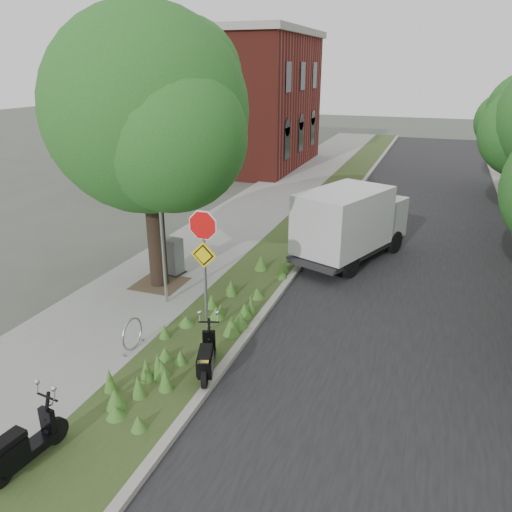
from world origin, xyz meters
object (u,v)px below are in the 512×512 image
Objects in this scene: box_truck at (350,221)px; scooter_far at (19,452)px; scooter_near at (206,362)px; utility_cabinet at (170,256)px; sign_assembly at (204,248)px.

scooter_far is at bearing -105.62° from box_truck.
scooter_near is 1.30× the size of utility_cabinet.
utility_cabinet is (-2.72, 3.09, -1.67)m from sign_assembly.
scooter_far reaches higher than scooter_near.
box_truck reaches higher than utility_cabinet.
sign_assembly reaches higher than scooter_near.
scooter_far is at bearing -116.55° from scooter_near.
box_truck reaches higher than scooter_far.
utility_cabinet is at bearing 131.32° from sign_assembly.
sign_assembly is 2.87× the size of utility_cabinet.
scooter_far is 8.24m from utility_cabinet.
utility_cabinet is (-1.79, 8.04, 0.18)m from scooter_far.
box_truck is at bearing 79.40° from scooter_near.
scooter_near is at bearing -100.60° from box_truck.
box_truck is 6.01m from utility_cabinet.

